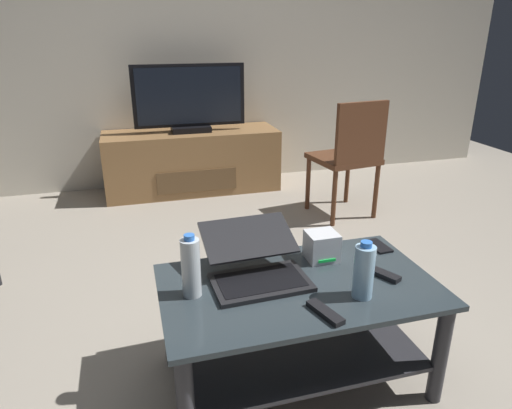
{
  "coord_description": "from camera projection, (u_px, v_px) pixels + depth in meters",
  "views": [
    {
      "loc": [
        -0.53,
        -1.72,
        1.39
      ],
      "look_at": [
        0.02,
        0.23,
        0.6
      ],
      "focal_mm": 32.04,
      "sensor_mm": 36.0,
      "label": 1
    }
  ],
  "objects": [
    {
      "name": "water_bottle_far",
      "position": [
        364.0,
        271.0,
        1.66
      ],
      "size": [
        0.08,
        0.08,
        0.22
      ],
      "color": "#99C6E5",
      "rests_on": "coffee_table"
    },
    {
      "name": "water_bottle_near",
      "position": [
        191.0,
        267.0,
        1.67
      ],
      "size": [
        0.07,
        0.07,
        0.25
      ],
      "color": "silver",
      "rests_on": "coffee_table"
    },
    {
      "name": "dining_chair",
      "position": [
        350.0,
        153.0,
        3.42
      ],
      "size": [
        0.5,
        0.5,
        0.91
      ],
      "color": "#59331E",
      "rests_on": "ground"
    },
    {
      "name": "back_wall",
      "position": [
        180.0,
        27.0,
        3.99
      ],
      "size": [
        6.4,
        0.12,
        2.8
      ],
      "primitive_type": "cube",
      "color": "beige",
      "rests_on": "ground"
    },
    {
      "name": "ground_plane",
      "position": [
        265.0,
        340.0,
        2.17
      ],
      "size": [
        7.68,
        7.68,
        0.0
      ],
      "primitive_type": "plane",
      "color": "#9E9384"
    },
    {
      "name": "television",
      "position": [
        189.0,
        100.0,
        3.9
      ],
      "size": [
        0.96,
        0.2,
        0.57
      ],
      "color": "black",
      "rests_on": "media_cabinet"
    },
    {
      "name": "laptop",
      "position": [
        255.0,
        263.0,
        1.81
      ],
      "size": [
        0.39,
        0.41,
        0.18
      ],
      "color": "black",
      "rests_on": "coffee_table"
    },
    {
      "name": "coffee_table",
      "position": [
        297.0,
        315.0,
        1.83
      ],
      "size": [
        1.07,
        0.62,
        0.45
      ],
      "color": "#2D383D",
      "rests_on": "ground"
    },
    {
      "name": "cell_phone",
      "position": [
        378.0,
        246.0,
        2.08
      ],
      "size": [
        0.08,
        0.14,
        0.01
      ],
      "primitive_type": "cube",
      "rotation": [
        0.0,
        0.0,
        0.06
      ],
      "color": "black",
      "rests_on": "coffee_table"
    },
    {
      "name": "soundbar_remote",
      "position": [
        325.0,
        312.0,
        1.58
      ],
      "size": [
        0.09,
        0.17,
        0.02
      ],
      "primitive_type": "cube",
      "rotation": [
        0.0,
        0.0,
        0.29
      ],
      "color": "black",
      "rests_on": "coffee_table"
    },
    {
      "name": "tv_remote",
      "position": [
        381.0,
        273.0,
        1.84
      ],
      "size": [
        0.11,
        0.16,
        0.02
      ],
      "primitive_type": "cube",
      "rotation": [
        0.0,
        0.0,
        0.48
      ],
      "color": "black",
      "rests_on": "coffee_table"
    },
    {
      "name": "router_box",
      "position": [
        322.0,
        246.0,
        1.95
      ],
      "size": [
        0.13,
        0.12,
        0.12
      ],
      "color": "silver",
      "rests_on": "coffee_table"
    },
    {
      "name": "media_cabinet",
      "position": [
        192.0,
        161.0,
        4.11
      ],
      "size": [
        1.52,
        0.51,
        0.54
      ],
      "color": "olive",
      "rests_on": "ground"
    }
  ]
}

